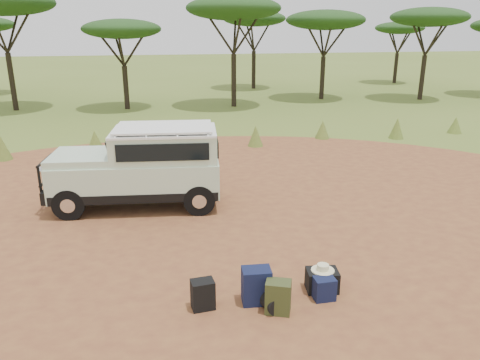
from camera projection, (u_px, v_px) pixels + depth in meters
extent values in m
plane|color=#5C7027|center=(210.00, 251.00, 9.66)|extent=(140.00, 140.00, 0.00)
cylinder|color=#915A2F|center=(210.00, 250.00, 9.66)|extent=(23.00, 23.00, 0.01)
cone|color=#5C7027|center=(2.00, 148.00, 16.07)|extent=(0.60, 0.60, 0.85)
cone|color=#5C7027|center=(95.00, 140.00, 17.52)|extent=(0.60, 0.60, 0.70)
cone|color=#5C7027|center=(176.00, 136.00, 17.70)|extent=(0.60, 0.60, 0.90)
cone|color=#5C7027|center=(255.00, 136.00, 17.93)|extent=(0.60, 0.60, 0.80)
cone|color=#5C7027|center=(322.00, 129.00, 19.17)|extent=(0.60, 0.60, 0.75)
cone|color=#5C7027|center=(397.00, 128.00, 19.18)|extent=(0.60, 0.60, 0.85)
cone|color=#5C7027|center=(455.00, 125.00, 20.16)|extent=(0.60, 0.60, 0.70)
cylinder|color=black|center=(12.00, 82.00, 25.28)|extent=(0.28, 0.28, 3.06)
ellipsoid|color=#133513|center=(0.00, 2.00, 24.01)|extent=(5.50, 5.50, 1.38)
cylinder|color=black|center=(126.00, 88.00, 25.82)|extent=(0.28, 0.28, 2.34)
ellipsoid|color=#133513|center=(122.00, 29.00, 24.85)|extent=(4.20, 4.20, 1.05)
cylinder|color=black|center=(234.00, 81.00, 26.52)|extent=(0.28, 0.28, 2.93)
ellipsoid|color=#133513|center=(233.00, 8.00, 25.31)|extent=(5.20, 5.20, 1.30)
cylinder|color=black|center=(322.00, 78.00, 29.32)|extent=(0.28, 0.28, 2.61)
ellipsoid|color=#133513|center=(325.00, 20.00, 28.24)|extent=(4.80, 4.80, 1.20)
cylinder|color=black|center=(422.00, 78.00, 29.08)|extent=(0.28, 0.28, 2.70)
ellipsoid|color=#133513|center=(429.00, 17.00, 27.96)|extent=(4.60, 4.60, 1.15)
cylinder|color=black|center=(254.00, 70.00, 34.30)|extent=(0.28, 0.28, 2.70)
ellipsoid|color=#133513|center=(254.00, 18.00, 33.18)|extent=(4.50, 4.50, 1.12)
cylinder|color=black|center=(396.00, 68.00, 37.62)|extent=(0.28, 0.28, 2.34)
ellipsoid|color=#133513|center=(400.00, 28.00, 36.65)|extent=(3.80, 3.80, 0.95)
cube|color=beige|center=(137.00, 176.00, 11.81)|extent=(4.26, 2.14, 0.86)
cube|color=black|center=(138.00, 188.00, 11.91)|extent=(4.18, 2.16, 0.22)
cube|color=beige|center=(165.00, 145.00, 11.63)|extent=(2.71, 1.89, 0.68)
cube|color=white|center=(164.00, 131.00, 11.52)|extent=(2.71, 1.93, 0.05)
cube|color=white|center=(164.00, 127.00, 11.49)|extent=(2.50, 1.80, 0.05)
cube|color=beige|center=(83.00, 157.00, 11.53)|extent=(1.68, 1.74, 0.18)
cube|color=black|center=(114.00, 145.00, 11.51)|extent=(0.31, 1.39, 0.48)
cube|color=black|center=(163.00, 153.00, 10.84)|extent=(2.15, 0.28, 0.41)
cube|color=black|center=(167.00, 137.00, 12.40)|extent=(2.15, 0.28, 0.41)
cube|color=black|center=(217.00, 144.00, 11.75)|extent=(0.20, 1.34, 0.38)
cube|color=black|center=(53.00, 188.00, 11.71)|extent=(0.31, 1.65, 0.31)
cylinder|color=black|center=(45.00, 160.00, 11.47)|extent=(0.20, 1.18, 0.06)
cylinder|color=black|center=(47.00, 179.00, 11.62)|extent=(0.20, 1.18, 0.06)
cylinder|color=silver|center=(42.00, 171.00, 11.29)|extent=(0.09, 0.21, 0.20)
cylinder|color=silver|center=(48.00, 165.00, 11.77)|extent=(0.09, 0.21, 0.20)
cube|color=white|center=(49.00, 184.00, 11.67)|extent=(0.08, 0.38, 0.11)
cylinder|color=black|center=(122.00, 142.00, 12.30)|extent=(0.08, 0.08, 0.75)
cylinder|color=black|center=(69.00, 204.00, 11.12)|extent=(0.79, 0.34, 0.76)
cylinder|color=black|center=(83.00, 184.00, 12.50)|extent=(0.79, 0.34, 0.76)
cylinder|color=black|center=(199.00, 200.00, 11.39)|extent=(0.79, 0.34, 0.76)
cylinder|color=black|center=(199.00, 181.00, 12.78)|extent=(0.79, 0.34, 0.76)
cube|color=black|center=(203.00, 295.00, 7.61)|extent=(0.39, 0.30, 0.51)
cube|color=#13153D|center=(256.00, 286.00, 7.76)|extent=(0.50, 0.38, 0.62)
cube|color=#414520|center=(278.00, 297.00, 7.50)|extent=(0.48, 0.42, 0.56)
cube|color=#13153D|center=(324.00, 289.00, 7.88)|extent=(0.35, 0.27, 0.40)
cube|color=black|center=(322.00, 280.00, 8.16)|extent=(0.59, 0.46, 0.38)
cylinder|color=black|center=(273.00, 303.00, 7.57)|extent=(0.37, 0.37, 0.30)
cylinder|color=beige|center=(323.00, 270.00, 8.09)|extent=(0.40, 0.40, 0.02)
cylinder|color=beige|center=(323.00, 267.00, 8.08)|extent=(0.20, 0.20, 0.10)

